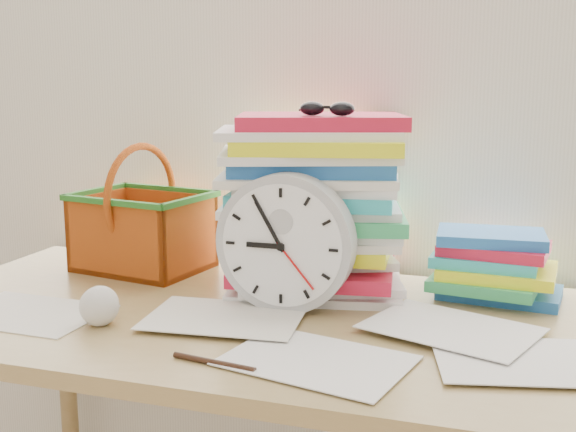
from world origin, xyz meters
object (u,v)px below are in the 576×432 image
(clock, at_px, (286,243))
(basket, at_px, (142,208))
(desk, at_px, (261,351))
(paper_stack, at_px, (313,203))
(book_stack, at_px, (493,265))

(clock, distance_m, basket, 0.45)
(desk, relative_size, clock, 5.37)
(desk, bearing_deg, clock, 39.03)
(desk, distance_m, clock, 0.21)
(basket, bearing_deg, clock, -15.10)
(desk, relative_size, basket, 4.96)
(paper_stack, xyz_separation_m, basket, (-0.41, 0.03, -0.04))
(clock, relative_size, basket, 0.92)
(book_stack, relative_size, basket, 0.92)
(basket, bearing_deg, paper_stack, 5.83)
(paper_stack, height_order, book_stack, paper_stack)
(paper_stack, relative_size, clock, 1.43)
(clock, height_order, basket, basket)
(desk, distance_m, book_stack, 0.49)
(desk, relative_size, paper_stack, 3.76)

